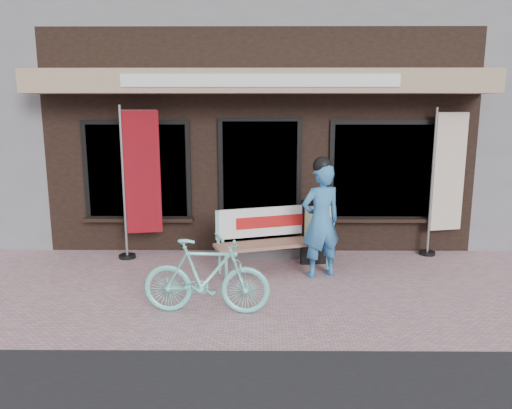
{
  "coord_description": "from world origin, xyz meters",
  "views": [
    {
      "loc": [
        -0.0,
        -6.08,
        2.41
      ],
      "look_at": [
        -0.05,
        0.7,
        1.05
      ],
      "focal_mm": 35.0,
      "sensor_mm": 36.0,
      "label": 1
    }
  ],
  "objects_px": {
    "bench": "(272,234)",
    "nobori_red": "(139,181)",
    "nobori_cream": "(446,180)",
    "person": "(321,219)",
    "bicycle": "(206,277)",
    "menu_stand": "(317,231)"
  },
  "relations": [
    {
      "from": "bench",
      "to": "nobori_red",
      "type": "distance_m",
      "value": 2.27
    },
    {
      "from": "menu_stand",
      "to": "bicycle",
      "type": "bearing_deg",
      "value": -135.84
    },
    {
      "from": "nobori_red",
      "to": "nobori_cream",
      "type": "bearing_deg",
      "value": -7.25
    },
    {
      "from": "bicycle",
      "to": "nobori_cream",
      "type": "relative_size",
      "value": 0.63
    },
    {
      "from": "bench",
      "to": "menu_stand",
      "type": "bearing_deg",
      "value": 6.52
    },
    {
      "from": "bench",
      "to": "nobori_red",
      "type": "relative_size",
      "value": 0.74
    },
    {
      "from": "bench",
      "to": "person",
      "type": "height_order",
      "value": "person"
    },
    {
      "from": "bench",
      "to": "person",
      "type": "distance_m",
      "value": 0.78
    },
    {
      "from": "nobori_red",
      "to": "nobori_cream",
      "type": "xyz_separation_m",
      "value": [
        4.86,
        0.23,
        -0.02
      ]
    },
    {
      "from": "bench",
      "to": "person",
      "type": "relative_size",
      "value": 1.03
    },
    {
      "from": "bench",
      "to": "person",
      "type": "bearing_deg",
      "value": -37.21
    },
    {
      "from": "menu_stand",
      "to": "person",
      "type": "bearing_deg",
      "value": -99.22
    },
    {
      "from": "menu_stand",
      "to": "nobori_red",
      "type": "bearing_deg",
      "value": 166.62
    },
    {
      "from": "bench",
      "to": "nobori_cream",
      "type": "xyz_separation_m",
      "value": [
        2.8,
        0.87,
        0.68
      ]
    },
    {
      "from": "person",
      "to": "bicycle",
      "type": "relative_size",
      "value": 1.15
    },
    {
      "from": "person",
      "to": "nobori_red",
      "type": "relative_size",
      "value": 0.71
    },
    {
      "from": "person",
      "to": "nobori_red",
      "type": "bearing_deg",
      "value": 140.6
    },
    {
      "from": "nobori_cream",
      "to": "menu_stand",
      "type": "bearing_deg",
      "value": -178.03
    },
    {
      "from": "bicycle",
      "to": "nobori_cream",
      "type": "height_order",
      "value": "nobori_cream"
    },
    {
      "from": "bench",
      "to": "nobori_red",
      "type": "xyz_separation_m",
      "value": [
        -2.06,
        0.63,
        0.7
      ]
    },
    {
      "from": "bench",
      "to": "bicycle",
      "type": "distance_m",
      "value": 1.74
    },
    {
      "from": "nobori_red",
      "to": "nobori_cream",
      "type": "distance_m",
      "value": 4.86
    }
  ]
}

